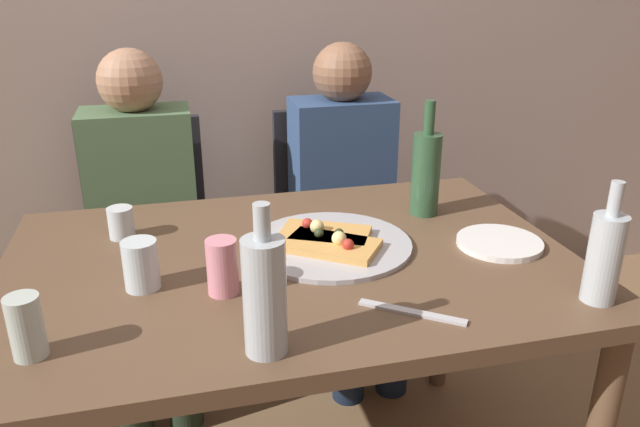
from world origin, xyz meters
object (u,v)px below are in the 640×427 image
water_bottle (426,172)px  chair_left (148,230)px  pizza_slice_extra (332,244)px  guest_in_sweater (143,212)px  tumbler_near (141,265)px  guest_in_beanie (348,194)px  dining_table (292,290)px  plate_stack (499,243)px  soda_can (222,267)px  chair_right (336,212)px  pizza_tray (330,244)px  pizza_slice_last (324,233)px  beer_bottle (265,294)px  tumbler_far (121,223)px  wine_bottle (605,256)px  table_knife (412,312)px  wine_glass (26,327)px

water_bottle → chair_left: size_ratio=0.36×
pizza_slice_extra → guest_in_sweater: guest_in_sweater is taller
tumbler_near → guest_in_beanie: 1.05m
water_bottle → tumbler_near: water_bottle is taller
guest_in_beanie → dining_table: bearing=63.5°
dining_table → plate_stack: 0.53m
soda_can → chair_right: chair_right is taller
pizza_tray → chair_right: (0.25, 0.82, -0.25)m
pizza_slice_last → tumbler_near: tumbler_near is taller
pizza_slice_last → water_bottle: bearing=21.0°
beer_bottle → soda_can: bearing=102.7°
beer_bottle → chair_left: 1.30m
dining_table → guest_in_beanie: 0.79m
chair_right → pizza_tray: bearing=73.2°
chair_right → guest_in_beanie: 0.20m
water_bottle → tumbler_near: bearing=-161.2°
water_bottle → plate_stack: water_bottle is taller
tumbler_far → guest_in_beanie: bearing=32.7°
wine_bottle → beer_bottle: (-0.70, -0.01, 0.01)m
table_knife → pizza_tray: bearing=-40.8°
dining_table → beer_bottle: size_ratio=4.73×
beer_bottle → tumbler_near: beer_bottle is taller
wine_bottle → guest_in_beanie: bearing=102.0°
pizza_slice_extra → plate_stack: bearing=-8.4°
dining_table → pizza_slice_extra: (0.10, 0.00, 0.11)m
pizza_slice_last → chair_left: 0.95m
pizza_slice_extra → tumbler_far: 0.55m
pizza_tray → wine_bottle: bearing=-39.7°
tumbler_near → water_bottle: bearing=18.8°
beer_bottle → guest_in_sweater: size_ratio=0.24×
water_bottle → tumbler_far: 0.82m
pizza_tray → plate_stack: plate_stack is taller
dining_table → guest_in_beanie: size_ratio=1.15×
soda_can → wine_glass: bearing=-157.5°
pizza_tray → pizza_slice_extra: 0.04m
water_bottle → guest_in_beanie: 0.57m
tumbler_far → wine_glass: 0.52m
water_bottle → chair_left: (-0.78, 0.66, -0.37)m
guest_in_beanie → tumbler_near: bearing=48.1°
beer_bottle → soda_can: beer_bottle is taller
pizza_tray → guest_in_sweater: bearing=125.2°
dining_table → wine_bottle: (0.58, -0.35, 0.19)m
pizza_slice_last → beer_bottle: 0.49m
soda_can → plate_stack: bearing=6.0°
plate_stack → guest_in_beanie: (-0.16, 0.76, -0.13)m
dining_table → tumbler_near: bearing=-169.1°
wine_bottle → plate_stack: size_ratio=1.23×
tumbler_far → chair_left: bearing=87.1°
pizza_slice_extra → wine_glass: bearing=-156.0°
pizza_tray → guest_in_sweater: 0.83m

